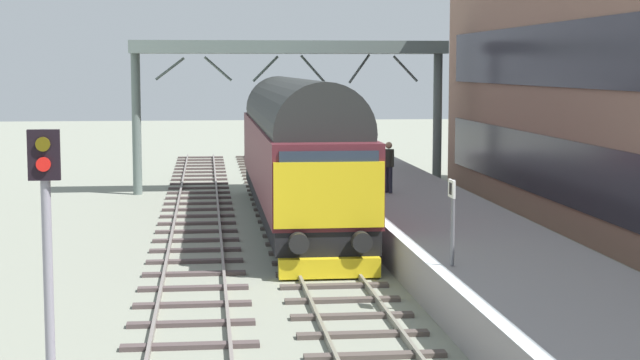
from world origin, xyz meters
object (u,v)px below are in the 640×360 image
Objects in this scene: signal_post_near at (47,240)px; waiting_passenger at (389,162)px; platform_number_sign at (452,208)px; diesel_locomotive at (297,147)px.

signal_post_near is 19.45m from waiting_passenger.
signal_post_near reaches higher than platform_number_sign.
signal_post_near reaches higher than waiting_passenger.
platform_number_sign is 1.07× the size of waiting_passenger.
diesel_locomotive reaches higher than waiting_passenger.
diesel_locomotive reaches higher than platform_number_sign.
diesel_locomotive is 4.30× the size of signal_post_near.
signal_post_near is 2.37× the size of platform_number_sign.
platform_number_sign is 12.20m from waiting_passenger.
diesel_locomotive is 3.00m from waiting_passenger.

